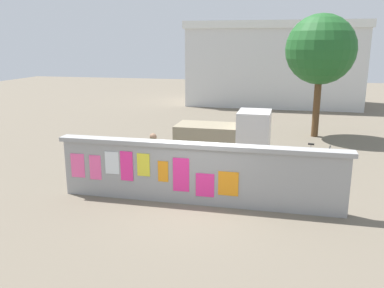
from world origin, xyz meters
name	(u,v)px	position (x,y,z in m)	size (l,w,h in m)	color
ground	(234,139)	(0.00, 8.00, 0.00)	(60.00, 60.00, 0.00)	#6B6051
poster_wall	(198,173)	(-0.01, 0.00, 0.88)	(8.04, 0.42, 1.72)	#979797
auto_rickshaw_truck	(228,134)	(0.15, 4.85, 0.90)	(3.62, 1.54, 1.85)	black
motorcycle	(253,177)	(1.42, 1.22, 0.46)	(1.90, 0.56, 0.87)	black
bicycle_near	(314,160)	(3.34, 3.82, 0.36)	(1.69, 0.46, 0.95)	black
bicycle_far	(122,157)	(-3.35, 2.73, 0.36)	(1.68, 0.50, 0.95)	black
person_walking	(154,153)	(-1.71, 1.32, 0.99)	(0.46, 0.46, 1.62)	#338CBF
tree_roadside	(321,50)	(3.69, 9.33, 4.02)	(3.17, 3.17, 5.63)	brown
building_background	(274,63)	(1.34, 19.73, 2.89)	(12.03, 5.90, 5.74)	silver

